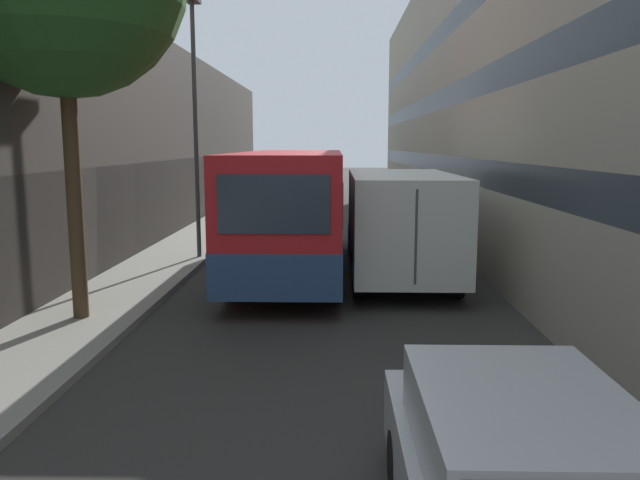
# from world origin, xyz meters

# --- Properties ---
(ground_plane) EXTENTS (150.00, 150.00, 0.00)m
(ground_plane) POSITION_xyz_m (0.00, 15.00, 0.00)
(ground_plane) COLOR #33302D
(sidewalk_left) EXTENTS (2.17, 60.00, 0.14)m
(sidewalk_left) POSITION_xyz_m (-4.44, 15.00, 0.07)
(sidewalk_left) COLOR gray
(sidewalk_left) RESTS_ON ground_plane
(building_left_shopfront) EXTENTS (2.40, 60.00, 6.90)m
(building_left_shopfront) POSITION_xyz_m (-6.62, 15.00, 3.14)
(building_left_shopfront) COLOR #423D38
(building_left_shopfront) RESTS_ON ground_plane
(building_right_apartment) EXTENTS (2.40, 60.00, 10.34)m
(building_right_apartment) POSITION_xyz_m (5.10, 15.00, 5.15)
(building_right_apartment) COLOR #A89E89
(building_right_apartment) RESTS_ON ground_plane
(bus) EXTENTS (2.53, 10.05, 3.11)m
(bus) POSITION_xyz_m (-0.84, 16.93, 1.65)
(bus) COLOR red
(bus) RESTS_ON ground_plane
(box_truck) EXTENTS (2.39, 7.78, 2.62)m
(box_truck) POSITION_xyz_m (1.86, 16.62, 1.48)
(box_truck) COLOR silver
(box_truck) RESTS_ON ground_plane
(street_lamp) EXTENTS (0.36, 0.80, 7.22)m
(street_lamp) POSITION_xyz_m (-3.60, 18.18, 5.10)
(street_lamp) COLOR #38383D
(street_lamp) RESTS_ON sidewalk_left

